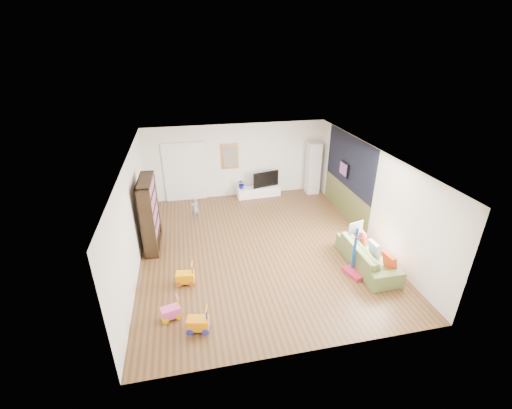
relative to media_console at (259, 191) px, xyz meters
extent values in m
cube|color=brown|center=(-0.75, -3.44, -0.19)|extent=(6.50, 7.50, 0.00)
cube|color=white|center=(-0.75, -3.44, 2.51)|extent=(6.50, 7.50, 0.00)
cube|color=silver|center=(-0.75, 0.31, 1.16)|extent=(6.50, 0.00, 2.70)
cube|color=silver|center=(-0.75, -7.19, 1.16)|extent=(6.50, 0.00, 2.70)
cube|color=silver|center=(-4.00, -3.44, 1.16)|extent=(0.00, 7.50, 2.70)
cube|color=white|center=(2.50, -3.44, 1.16)|extent=(0.00, 7.50, 2.70)
cube|color=black|center=(2.48, -2.04, 1.66)|extent=(0.01, 3.20, 1.70)
cube|color=brown|center=(2.48, -2.04, 0.31)|extent=(0.01, 3.20, 1.00)
cube|color=white|center=(-2.65, 0.27, 0.86)|extent=(1.45, 0.06, 2.10)
cube|color=gold|center=(-1.00, 0.27, 1.36)|extent=(0.62, 0.06, 0.92)
cube|color=#7F3F8C|center=(2.42, -1.84, 1.36)|extent=(0.04, 0.56, 0.46)
cube|color=white|center=(0.00, 0.00, 0.00)|extent=(1.65, 0.51, 0.38)
cube|color=silver|center=(2.08, -0.06, 0.79)|extent=(0.47, 0.47, 1.96)
cube|color=black|center=(-3.67, -2.75, 0.82)|extent=(0.40, 1.40, 2.03)
imported|color=#5B6C37|center=(1.80, -4.91, 0.12)|extent=(0.83, 2.10, 0.61)
cube|color=#AA1F3A|center=(1.37, -5.18, 0.51)|extent=(0.61, 0.68, 1.39)
cube|color=#FAA500|center=(-2.83, -4.67, 0.10)|extent=(0.46, 0.32, 0.57)
cube|color=orange|center=(-2.62, -6.23, 0.10)|extent=(0.48, 0.36, 0.58)
cube|color=#F157A5|center=(-3.16, -5.78, 0.07)|extent=(0.44, 0.33, 0.53)
imported|color=slate|center=(-2.42, -1.39, 0.20)|extent=(0.34, 0.29, 0.79)
imported|color=black|center=(0.24, 0.06, 0.48)|extent=(1.02, 0.39, 0.59)
imported|color=#0E0D82|center=(-0.64, -0.01, 0.37)|extent=(0.33, 0.28, 0.36)
cube|color=red|center=(2.04, -5.48, 0.29)|extent=(0.14, 0.42, 0.42)
cube|color=silver|center=(1.97, -4.88, 0.29)|extent=(0.13, 0.39, 0.39)
cube|color=#BE3F20|center=(1.96, -4.31, 0.29)|extent=(0.13, 0.37, 0.36)
camera|label=1|loc=(-2.56, -11.51, 5.12)|focal=24.00mm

